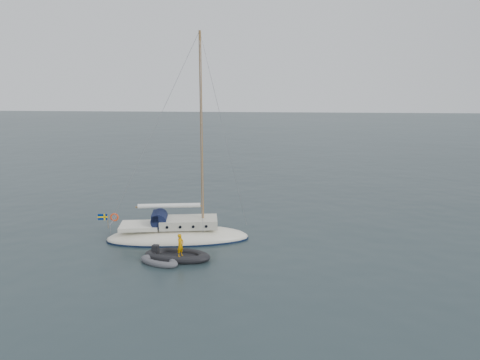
{
  "coord_description": "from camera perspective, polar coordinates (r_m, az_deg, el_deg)",
  "views": [
    {
      "loc": [
        3.0,
        -27.42,
        10.41
      ],
      "look_at": [
        0.53,
        0.0,
        4.74
      ],
      "focal_mm": 35.0,
      "sensor_mm": 36.0,
      "label": 1
    }
  ],
  "objects": [
    {
      "name": "sailboat",
      "position": [
        31.92,
        -7.59,
        -5.45
      ],
      "size": [
        10.05,
        3.01,
        14.32
      ],
      "rotation": [
        0.0,
        0.0,
        0.17
      ],
      "color": "silver",
      "rests_on": "ground"
    },
    {
      "name": "dinghy",
      "position": [
        28.33,
        -9.84,
        -9.74
      ],
      "size": [
        2.6,
        1.17,
        0.37
      ],
      "rotation": [
        0.0,
        0.0,
        -0.41
      ],
      "color": "#525358",
      "rests_on": "ground"
    },
    {
      "name": "ground",
      "position": [
        29.48,
        -1.05,
        -9.04
      ],
      "size": [
        300.0,
        300.0,
        0.0
      ],
      "primitive_type": "plane",
      "color": "black",
      "rests_on": "ground"
    },
    {
      "name": "rib",
      "position": [
        28.88,
        -7.68,
        -9.06
      ],
      "size": [
        4.1,
        1.86,
        1.61
      ],
      "rotation": [
        0.0,
        0.0,
        -0.09
      ],
      "color": "black",
      "rests_on": "ground"
    }
  ]
}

